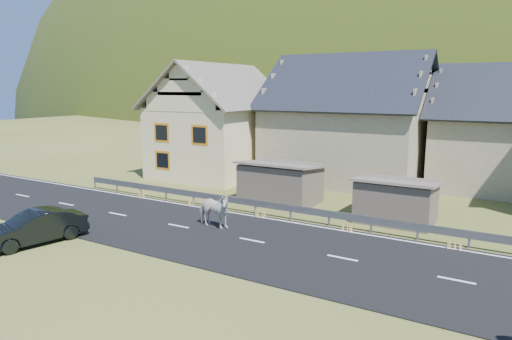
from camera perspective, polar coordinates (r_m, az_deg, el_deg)
The scene contains 12 objects.
ground at distance 19.50m, azimuth -0.51°, elevation -8.90°, with size 160.00×160.00×0.00m, color #3D4718.
road at distance 19.49m, azimuth -0.51°, elevation -8.85°, with size 60.00×7.00×0.04m, color black.
lane_markings at distance 19.49m, azimuth -0.51°, elevation -8.78°, with size 60.00×6.60×0.01m, color silver.
guardrail at distance 22.43m, azimuth 4.34°, elevation -4.85°, with size 28.10×0.09×0.75m.
shed_left at distance 25.63m, azimuth 3.12°, elevation -1.68°, with size 4.30×3.30×2.40m, color brown.
shed_right at distance 23.00m, azimuth 17.10°, elevation -3.78°, with size 3.80×2.90×2.20m, color brown.
house_cream at distance 34.00m, azimuth -4.64°, elevation 6.80°, with size 7.80×9.80×8.30m.
house_stone_a at distance 32.57m, azimuth 11.70°, elevation 6.96°, with size 10.80×9.80×8.90m.
mountain at distance 197.62m, azimuth 28.82°, elevation 1.35°, with size 440.00×280.00×260.00m, color #21350D.
conifer_patch at distance 141.35m, azimuth 3.32°, elevation 10.13°, with size 76.00×50.00×28.00m, color black.
horse at distance 21.10m, azimuth -5.36°, elevation -5.01°, with size 1.94×0.88×1.64m, color beige.
car at distance 21.16m, azimuth -25.99°, elevation -6.50°, with size 1.44×4.13×1.36m, color black.
Camera 1 is at (9.46, -15.80, 6.42)m, focal length 32.00 mm.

